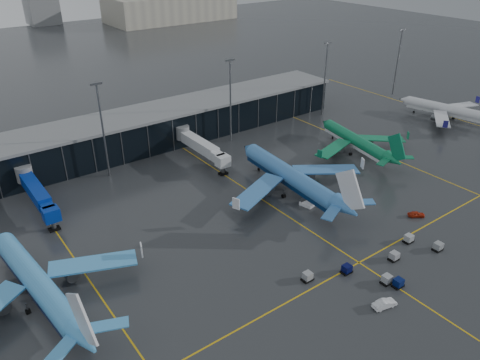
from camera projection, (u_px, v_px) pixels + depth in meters
ground at (272, 244)px, 97.97m from camera, size 600.00×600.00×0.00m
terminal_pier at (139, 131)px, 139.49m from camera, size 142.00×17.00×10.70m
jet_bridges at (37, 193)px, 108.06m from camera, size 94.00×27.50×7.20m
flood_masts at (172, 112)px, 129.64m from camera, size 203.00×0.50×25.50m
distant_hangars at (70, 15)px, 311.95m from camera, size 260.00×71.00×22.00m
taxi_lines at (275, 208)px, 110.75m from camera, size 220.00×120.00×0.02m
airliner_arkefly at (33, 270)px, 80.24m from camera, size 41.97×46.60×13.16m
airliner_klm_near at (290, 166)px, 114.95m from camera, size 43.47×48.59×14.02m
airliner_aer_lingus at (356, 134)px, 136.65m from camera, size 39.44×42.99×11.44m
airliner_ba at (449, 104)px, 159.93m from camera, size 41.50×45.03×11.83m
baggage_carts at (384, 264)px, 91.05m from camera, size 30.39×12.74×1.70m
mobile_airstair at (307, 203)px, 111.52m from camera, size 2.84×3.60×3.45m
service_van_red at (416, 214)px, 107.20m from camera, size 3.94×3.42×1.28m
service_van_white at (385, 304)px, 81.26m from camera, size 4.76×2.47×1.49m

